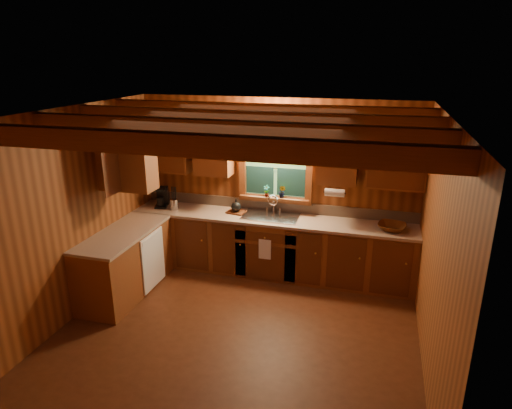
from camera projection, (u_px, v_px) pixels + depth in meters
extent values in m
plane|color=#4C2512|center=(238.00, 330.00, 5.39)|extent=(4.20, 4.20, 0.00)
plane|color=brown|center=(235.00, 113.00, 4.57)|extent=(4.20, 4.20, 0.00)
plane|color=brown|center=(276.00, 185.00, 6.71)|extent=(4.20, 0.00, 4.20)
plane|color=brown|center=(156.00, 324.00, 3.25)|extent=(4.20, 0.00, 4.20)
plane|color=brown|center=(76.00, 213.00, 5.52)|extent=(0.00, 3.80, 3.80)
plane|color=brown|center=(437.00, 252.00, 4.44)|extent=(0.00, 3.80, 3.80)
cube|color=brown|center=(187.00, 145.00, 3.51)|extent=(4.20, 0.14, 0.18)
cube|color=brown|center=(222.00, 130.00, 4.24)|extent=(4.20, 0.14, 0.18)
cube|color=brown|center=(246.00, 119.00, 4.97)|extent=(4.20, 0.14, 0.18)
cube|color=brown|center=(264.00, 111.00, 5.70)|extent=(4.20, 0.14, 0.18)
cube|color=brown|center=(270.00, 246.00, 6.71)|extent=(4.20, 0.62, 0.86)
cube|color=brown|center=(125.00, 263.00, 6.15)|extent=(0.62, 1.60, 0.86)
cube|color=tan|center=(270.00, 218.00, 6.56)|extent=(4.20, 0.66, 0.04)
cube|color=tan|center=(123.00, 233.00, 6.01)|extent=(0.64, 1.60, 0.04)
cube|color=tan|center=(275.00, 206.00, 6.80)|extent=(4.20, 0.02, 0.16)
cube|color=white|center=(153.00, 260.00, 6.25)|extent=(0.02, 0.60, 0.80)
cube|color=brown|center=(166.00, 146.00, 6.82)|extent=(0.78, 0.34, 0.78)
cube|color=brown|center=(214.00, 149.00, 6.62)|extent=(0.55, 0.34, 0.78)
cube|color=brown|center=(338.00, 156.00, 6.15)|extent=(0.55, 0.34, 0.78)
cube|color=brown|center=(397.00, 160.00, 5.95)|extent=(0.78, 0.34, 0.78)
cube|color=brown|center=(114.00, 160.00, 5.93)|extent=(0.34, 1.10, 0.78)
cube|color=brown|center=(276.00, 140.00, 6.46)|extent=(1.12, 0.08, 0.10)
cube|color=brown|center=(275.00, 199.00, 6.74)|extent=(1.12, 0.08, 0.10)
cube|color=brown|center=(243.00, 168.00, 6.73)|extent=(0.10, 0.08, 0.80)
cube|color=brown|center=(309.00, 172.00, 6.47)|extent=(0.10, 0.08, 0.80)
cube|color=#477832|center=(276.00, 169.00, 6.63)|extent=(0.92, 0.01, 0.80)
cube|color=#123535|center=(260.00, 180.00, 6.73)|extent=(0.42, 0.02, 0.42)
cube|color=#123535|center=(291.00, 182.00, 6.60)|extent=(0.42, 0.02, 0.42)
cylinder|color=black|center=(276.00, 168.00, 6.60)|extent=(0.92, 0.01, 0.01)
cube|color=brown|center=(274.00, 198.00, 6.70)|extent=(1.06, 0.14, 0.04)
cylinder|color=black|center=(276.00, 124.00, 6.38)|extent=(0.08, 0.03, 0.08)
cylinder|color=black|center=(268.00, 124.00, 6.35)|extent=(0.09, 0.17, 0.08)
cylinder|color=black|center=(282.00, 125.00, 6.30)|extent=(0.09, 0.17, 0.08)
sphere|color=#FFE0A5|center=(263.00, 130.00, 6.34)|extent=(0.13, 0.13, 0.13)
sphere|color=#FFE0A5|center=(285.00, 131.00, 6.25)|extent=(0.13, 0.13, 0.13)
cylinder|color=white|center=(335.00, 193.00, 6.12)|extent=(0.27, 0.11, 0.11)
cube|color=white|center=(265.00, 249.00, 6.38)|extent=(0.18, 0.01, 0.30)
cube|color=silver|center=(271.00, 217.00, 6.57)|extent=(0.82, 0.48, 0.02)
cube|color=#262628|center=(258.00, 219.00, 6.64)|extent=(0.34, 0.40, 0.14)
cube|color=#262628|center=(283.00, 222.00, 6.54)|extent=(0.34, 0.40, 0.14)
cylinder|color=silver|center=(274.00, 206.00, 6.70)|extent=(0.04, 0.04, 0.22)
torus|color=silver|center=(273.00, 200.00, 6.61)|extent=(0.16, 0.02, 0.16)
cube|color=black|center=(161.00, 206.00, 7.00)|extent=(0.18, 0.22, 0.03)
cube|color=black|center=(163.00, 195.00, 7.01)|extent=(0.18, 0.08, 0.30)
cube|color=black|center=(159.00, 189.00, 6.89)|extent=(0.18, 0.20, 0.04)
cylinder|color=black|center=(160.00, 201.00, 6.94)|extent=(0.11, 0.11, 0.13)
cylinder|color=silver|center=(174.00, 204.00, 6.87)|extent=(0.13, 0.13, 0.16)
cylinder|color=black|center=(172.00, 194.00, 6.81)|extent=(0.03, 0.04, 0.24)
cylinder|color=black|center=(173.00, 194.00, 6.82)|extent=(0.01, 0.01, 0.24)
cylinder|color=black|center=(175.00, 194.00, 6.82)|extent=(0.03, 0.04, 0.24)
cylinder|color=black|center=(176.00, 194.00, 6.82)|extent=(0.05, 0.06, 0.23)
cube|color=#512611|center=(236.00, 212.00, 6.73)|extent=(0.30, 0.24, 0.02)
sphere|color=black|center=(236.00, 207.00, 6.70)|extent=(0.15, 0.15, 0.15)
cylinder|color=black|center=(236.00, 200.00, 6.67)|extent=(0.02, 0.02, 0.04)
imported|color=#48230C|center=(392.00, 227.00, 6.05)|extent=(0.44, 0.44, 0.09)
imported|color=#512611|center=(266.00, 191.00, 6.67)|extent=(0.10, 0.07, 0.18)
imported|color=#512611|center=(282.00, 192.00, 6.63)|extent=(0.13, 0.12, 0.19)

